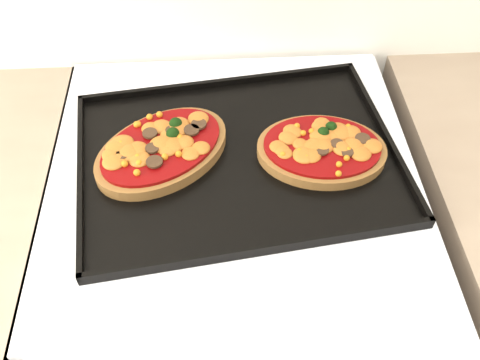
{
  "coord_description": "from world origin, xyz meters",
  "views": [
    {
      "loc": [
        -0.05,
        1.13,
        1.55
      ],
      "look_at": [
        -0.02,
        1.67,
        0.92
      ],
      "focal_mm": 40.0,
      "sensor_mm": 36.0,
      "label": 1
    }
  ],
  "objects_px": {
    "stove": "(235,305)",
    "baking_tray": "(238,156)",
    "pizza_right": "(322,148)",
    "pizza_left": "(162,149)"
  },
  "relations": [
    {
      "from": "stove",
      "to": "baking_tray",
      "type": "xyz_separation_m",
      "value": [
        0.01,
        0.02,
        0.47
      ]
    },
    {
      "from": "baking_tray",
      "to": "pizza_right",
      "type": "bearing_deg",
      "value": -9.27
    },
    {
      "from": "stove",
      "to": "pizza_left",
      "type": "distance_m",
      "value": 0.49
    },
    {
      "from": "stove",
      "to": "pizza_right",
      "type": "xyz_separation_m",
      "value": [
        0.14,
        0.02,
        0.48
      ]
    },
    {
      "from": "stove",
      "to": "pizza_left",
      "type": "height_order",
      "value": "pizza_left"
    },
    {
      "from": "baking_tray",
      "to": "pizza_left",
      "type": "relative_size",
      "value": 2.2
    },
    {
      "from": "baking_tray",
      "to": "pizza_right",
      "type": "xyz_separation_m",
      "value": [
        0.13,
        -0.0,
        0.01
      ]
    },
    {
      "from": "pizza_left",
      "to": "pizza_right",
      "type": "bearing_deg",
      "value": -2.89
    },
    {
      "from": "stove",
      "to": "pizza_left",
      "type": "bearing_deg",
      "value": 165.05
    },
    {
      "from": "stove",
      "to": "baking_tray",
      "type": "height_order",
      "value": "baking_tray"
    }
  ]
}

